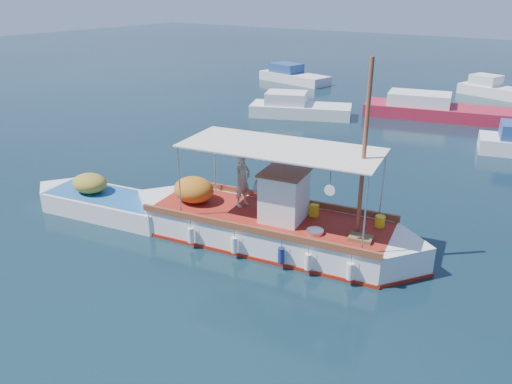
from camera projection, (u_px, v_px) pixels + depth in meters
The scene contains 7 objects.
ground at pixel (276, 236), 17.69m from camera, with size 160.00×160.00×0.00m, color black.
fishing_caique at pixel (267, 226), 17.11m from camera, with size 10.74×4.19×6.64m.
dinghy at pixel (109, 205), 19.30m from camera, with size 6.94×2.83×1.72m.
bg_boat_nw at pixel (298, 109), 33.75m from camera, with size 7.10×4.76×1.80m.
bg_boat_n at pixel (436, 111), 33.32m from camera, with size 10.30×4.92×1.80m.
bg_boat_far_w at pixel (293, 77), 45.70m from camera, with size 7.17×3.68×1.80m.
bg_boat_far_n at pixel (492, 90), 39.89m from camera, with size 5.60×3.56×1.80m.
Camera 1 is at (8.29, -13.40, 8.21)m, focal length 35.00 mm.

